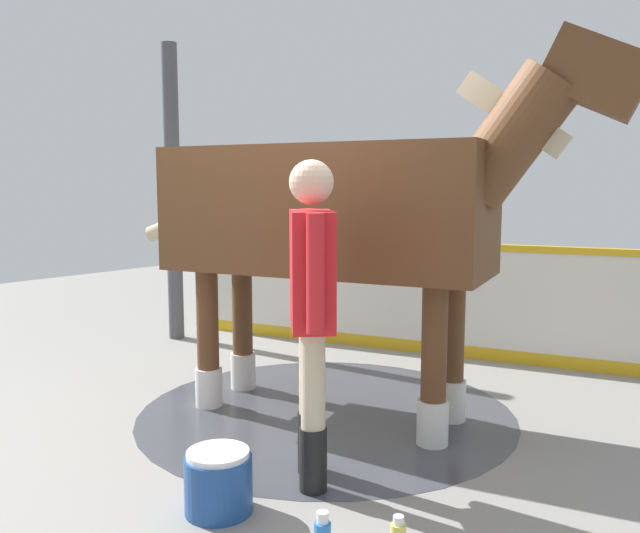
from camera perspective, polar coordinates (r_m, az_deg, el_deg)
name	(u,v)px	position (r m, az deg, el deg)	size (l,w,h in m)	color
ground_plane	(287,423)	(4.65, -2.93, -13.50)	(16.00, 16.00, 0.02)	gray
wet_patch	(326,412)	(4.81, 0.55, -12.64)	(2.69, 2.69, 0.00)	#42444C
barrier_wall	(410,301)	(6.46, 7.86, -2.98)	(1.22, 4.47, 1.09)	silver
roof_post_far	(173,194)	(7.03, -12.73, 6.19)	(0.16, 0.16, 3.07)	#4C4C51
horse	(342,214)	(4.48, 1.97, 4.62)	(1.39, 3.52, 2.53)	brown
handler	(312,298)	(3.49, -0.74, -2.77)	(0.53, 0.51, 1.76)	black
wash_bucket	(218,482)	(3.46, -8.88, -18.10)	(0.34, 0.34, 0.32)	#1E478C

